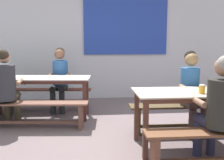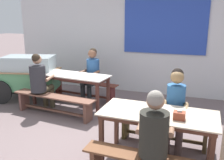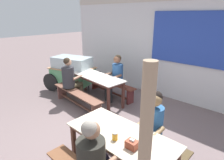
{
  "view_description": "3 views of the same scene",
  "coord_description": "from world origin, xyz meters",
  "px_view_note": "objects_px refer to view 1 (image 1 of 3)",
  "views": [
    {
      "loc": [
        -0.34,
        -3.67,
        1.41
      ],
      "look_at": [
        0.1,
        0.56,
        0.79
      ],
      "focal_mm": 41.59,
      "sensor_mm": 36.0,
      "label": 1
    },
    {
      "loc": [
        1.57,
        -3.67,
        2.08
      ],
      "look_at": [
        0.01,
        0.72,
        0.86
      ],
      "focal_mm": 39.77,
      "sensor_mm": 36.0,
      "label": 2
    },
    {
      "loc": [
        2.56,
        -2.25,
        2.37
      ],
      "look_at": [
        -0.18,
        0.79,
        0.97
      ],
      "focal_mm": 30.75,
      "sensor_mm": 36.0,
      "label": 3
    }
  ],
  "objects_px": {
    "dining_table_far": "(39,81)",
    "bench_near_back": "(178,113)",
    "bench_far_front": "(30,110)",
    "condiment_jar": "(202,89)",
    "person_near_front": "(219,105)",
    "person_right_near_table": "(192,88)",
    "bench_far_back": "(48,96)",
    "person_center_facing": "(60,75)",
    "bench_near_front": "(215,143)",
    "person_left_back_turned": "(6,84)",
    "tissue_box": "(222,89)",
    "dining_table_near": "(195,97)"
  },
  "relations": [
    {
      "from": "bench_far_back",
      "to": "person_right_near_table",
      "type": "distance_m",
      "value": 2.99
    },
    {
      "from": "bench_near_back",
      "to": "condiment_jar",
      "type": "height_order",
      "value": "condiment_jar"
    },
    {
      "from": "person_near_front",
      "to": "person_center_facing",
      "type": "height_order",
      "value": "person_center_facing"
    },
    {
      "from": "bench_near_front",
      "to": "condiment_jar",
      "type": "relative_size",
      "value": 14.26
    },
    {
      "from": "person_center_facing",
      "to": "person_left_back_turned",
      "type": "relative_size",
      "value": 1.01
    },
    {
      "from": "person_near_front",
      "to": "person_center_facing",
      "type": "xyz_separation_m",
      "value": [
        -2.01,
        2.69,
        0.02
      ]
    },
    {
      "from": "bench_near_front",
      "to": "person_right_near_table",
      "type": "distance_m",
      "value": 1.23
    },
    {
      "from": "person_left_back_turned",
      "to": "condiment_jar",
      "type": "height_order",
      "value": "person_left_back_turned"
    },
    {
      "from": "bench_far_back",
      "to": "bench_near_back",
      "type": "distance_m",
      "value": 2.78
    },
    {
      "from": "bench_far_back",
      "to": "person_right_near_table",
      "type": "xyz_separation_m",
      "value": [
        2.42,
        -1.71,
        0.44
      ]
    },
    {
      "from": "bench_near_front",
      "to": "condiment_jar",
      "type": "bearing_deg",
      "value": 85.44
    },
    {
      "from": "bench_near_front",
      "to": "person_left_back_turned",
      "type": "distance_m",
      "value": 3.26
    },
    {
      "from": "tissue_box",
      "to": "condiment_jar",
      "type": "relative_size",
      "value": 1.33
    },
    {
      "from": "person_left_back_turned",
      "to": "tissue_box",
      "type": "relative_size",
      "value": 8.72
    },
    {
      "from": "person_left_back_turned",
      "to": "tissue_box",
      "type": "height_order",
      "value": "person_left_back_turned"
    },
    {
      "from": "person_near_front",
      "to": "person_left_back_turned",
      "type": "relative_size",
      "value": 0.98
    },
    {
      "from": "person_right_near_table",
      "to": "bench_near_back",
      "type": "bearing_deg",
      "value": 156.59
    },
    {
      "from": "person_center_facing",
      "to": "dining_table_far",
      "type": "bearing_deg",
      "value": -123.01
    },
    {
      "from": "dining_table_near",
      "to": "person_right_near_table",
      "type": "distance_m",
      "value": 0.57
    },
    {
      "from": "bench_near_back",
      "to": "person_center_facing",
      "type": "xyz_separation_m",
      "value": [
        -1.98,
        1.54,
        0.44
      ]
    },
    {
      "from": "bench_far_front",
      "to": "person_center_facing",
      "type": "bearing_deg",
      "value": 70.74
    },
    {
      "from": "dining_table_far",
      "to": "bench_near_back",
      "type": "height_order",
      "value": "dining_table_far"
    },
    {
      "from": "person_left_back_turned",
      "to": "tissue_box",
      "type": "distance_m",
      "value": 3.28
    },
    {
      "from": "tissue_box",
      "to": "person_center_facing",
      "type": "bearing_deg",
      "value": 134.61
    },
    {
      "from": "dining_table_far",
      "to": "bench_far_back",
      "type": "bearing_deg",
      "value": 84.49
    },
    {
      "from": "condiment_jar",
      "to": "bench_far_back",
      "type": "bearing_deg",
      "value": 133.26
    },
    {
      "from": "bench_far_back",
      "to": "condiment_jar",
      "type": "height_order",
      "value": "condiment_jar"
    },
    {
      "from": "person_near_front",
      "to": "tissue_box",
      "type": "xyz_separation_m",
      "value": [
        0.24,
        0.41,
        0.1
      ]
    },
    {
      "from": "bench_far_front",
      "to": "condiment_jar",
      "type": "height_order",
      "value": "condiment_jar"
    },
    {
      "from": "person_left_back_turned",
      "to": "condiment_jar",
      "type": "distance_m",
      "value": 3.04
    },
    {
      "from": "bench_far_back",
      "to": "person_right_near_table",
      "type": "height_order",
      "value": "person_right_near_table"
    },
    {
      "from": "bench_near_back",
      "to": "person_left_back_turned",
      "type": "height_order",
      "value": "person_left_back_turned"
    },
    {
      "from": "dining_table_far",
      "to": "person_center_facing",
      "type": "relative_size",
      "value": 1.48
    },
    {
      "from": "bench_near_back",
      "to": "bench_near_front",
      "type": "xyz_separation_m",
      "value": [
        -0.03,
        -1.21,
        -0.0
      ]
    },
    {
      "from": "dining_table_near",
      "to": "condiment_jar",
      "type": "height_order",
      "value": "condiment_jar"
    },
    {
      "from": "person_right_near_table",
      "to": "tissue_box",
      "type": "distance_m",
      "value": 0.69
    },
    {
      "from": "person_left_back_turned",
      "to": "person_right_near_table",
      "type": "bearing_deg",
      "value": -11.65
    },
    {
      "from": "bench_far_back",
      "to": "person_center_facing",
      "type": "bearing_deg",
      "value": -19.26
    },
    {
      "from": "bench_far_back",
      "to": "person_near_front",
      "type": "bearing_deg",
      "value": -50.71
    },
    {
      "from": "person_near_front",
      "to": "bench_near_back",
      "type": "bearing_deg",
      "value": 91.62
    },
    {
      "from": "bench_far_back",
      "to": "condiment_jar",
      "type": "bearing_deg",
      "value": -46.74
    },
    {
      "from": "bench_near_back",
      "to": "person_left_back_turned",
      "type": "relative_size",
      "value": 1.2
    },
    {
      "from": "person_near_front",
      "to": "person_right_near_table",
      "type": "distance_m",
      "value": 1.09
    },
    {
      "from": "bench_near_back",
      "to": "tissue_box",
      "type": "relative_size",
      "value": 10.45
    },
    {
      "from": "bench_far_front",
      "to": "condiment_jar",
      "type": "relative_size",
      "value": 17.15
    },
    {
      "from": "dining_table_far",
      "to": "bench_near_back",
      "type": "bearing_deg",
      "value": -24.08
    },
    {
      "from": "condiment_jar",
      "to": "dining_table_far",
      "type": "bearing_deg",
      "value": 142.24
    },
    {
      "from": "bench_near_back",
      "to": "bench_near_front",
      "type": "bearing_deg",
      "value": -91.4
    },
    {
      "from": "person_center_facing",
      "to": "person_right_near_table",
      "type": "bearing_deg",
      "value": -36.95
    },
    {
      "from": "dining_table_near",
      "to": "tissue_box",
      "type": "relative_size",
      "value": 10.87
    }
  ]
}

